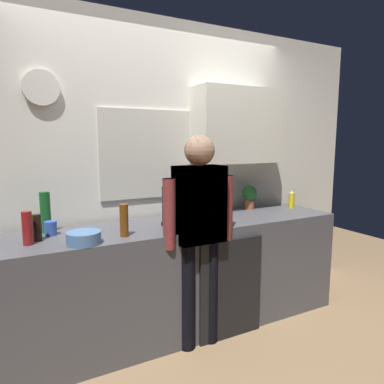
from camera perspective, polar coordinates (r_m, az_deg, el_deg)
name	(u,v)px	position (r m, az deg, el deg)	size (l,w,h in m)	color
ground_plane	(199,344)	(2.93, 1.14, -23.69)	(8.00, 8.00, 0.00)	#8C6D4C
kitchen_counter	(182,276)	(2.96, -1.72, -13.59)	(2.82, 0.64, 0.89)	#4C4C51
dishwasher_panel	(231,289)	(2.84, 6.46, -15.61)	(0.56, 0.02, 0.80)	black
back_wall_assembly	(170,163)	(3.16, -3.57, 4.76)	(4.42, 0.42, 2.60)	silver
coffee_maker	(176,208)	(2.71, -2.60, -2.58)	(0.20, 0.20, 0.33)	black
bottle_green_wine	(45,212)	(2.74, -22.96, -3.06)	(0.07, 0.07, 0.30)	#195923
bottle_dark_sauce	(37,228)	(2.55, -24.10, -5.36)	(0.06, 0.06, 0.18)	black
bottle_red_vinegar	(27,228)	(2.47, -25.46, -5.39)	(0.06, 0.06, 0.22)	maroon
bottle_amber_beer	(124,220)	(2.47, -11.11, -4.59)	(0.06, 0.06, 0.23)	brown
cup_blue_mug	(51,228)	(2.66, -22.21, -5.54)	(0.08, 0.08, 0.10)	#3351B2
mixing_bowl	(84,238)	(2.38, -17.38, -7.20)	(0.22, 0.22, 0.08)	#4C72A5
potted_plant	(249,196)	(3.45, 9.41, -0.58)	(0.15, 0.15, 0.23)	#9E5638
dish_soap	(291,200)	(3.60, 16.04, -1.29)	(0.06, 0.06, 0.18)	yellow
person_at_sink	(199,224)	(2.56, 1.20, -5.36)	(0.57, 0.22, 1.60)	black
person_guest	(199,224)	(2.56, 1.20, -5.36)	(0.57, 0.22, 1.60)	black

